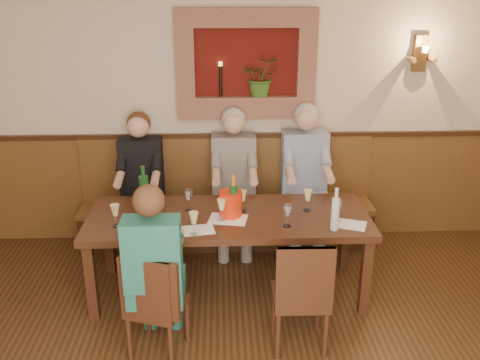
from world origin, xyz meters
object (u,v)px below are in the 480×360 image
object	(u,v)px
person_bench_right	(304,190)
person_chair_front	(156,284)
wine_bottle_green_b	(144,194)
chair_near_right	(299,314)
person_bench_left	(142,196)
chair_near_left	(157,323)
wine_bottle_green_a	(234,200)
bench	(227,214)
person_bench_mid	(234,193)
spittoon_bucket	(231,204)
dining_table	(229,223)
water_bottle	(335,213)

from	to	relation	value
person_bench_right	person_chair_front	world-z (taller)	person_bench_right
person_chair_front	wine_bottle_green_b	bearing A→B (deg)	101.32
chair_near_right	person_bench_left	world-z (taller)	person_bench_left
chair_near_right	person_bench_right	size ratio (longest dim) A/B	0.61
chair_near_left	wine_bottle_green_a	size ratio (longest dim) A/B	2.28
person_chair_front	wine_bottle_green_a	bearing A→B (deg)	51.64
bench	person_bench_mid	distance (m)	0.31
person_bench_left	person_chair_front	xyz separation A→B (m)	(0.31, -1.62, -0.02)
person_bench_mid	wine_bottle_green_a	xyz separation A→B (m)	(-0.03, -0.88, 0.30)
person_chair_front	chair_near_right	bearing A→B (deg)	0.60
person_bench_mid	person_bench_right	world-z (taller)	person_bench_right
bench	chair_near_left	distance (m)	1.84
spittoon_bucket	wine_bottle_green_b	bearing A→B (deg)	172.95
dining_table	person_bench_left	world-z (taller)	person_bench_left
chair_near_left	person_chair_front	distance (m)	0.32
person_bench_mid	person_bench_right	bearing A→B (deg)	-0.09
person_chair_front	spittoon_bucket	bearing A→B (deg)	53.81
person_bench_left	spittoon_bucket	size ratio (longest dim) A/B	6.44
wine_bottle_green_a	water_bottle	world-z (taller)	wine_bottle_green_a
bench	person_chair_front	xyz separation A→B (m)	(-0.54, -1.72, 0.24)
person_bench_left	person_bench_right	distance (m)	1.64
spittoon_bucket	dining_table	bearing A→B (deg)	141.37
chair_near_left	spittoon_bucket	world-z (taller)	spittoon_bucket
water_bottle	person_bench_right	bearing A→B (deg)	93.03
person_bench_left	water_bottle	xyz separation A→B (m)	(1.70, -1.15, 0.30)
wine_bottle_green_b	person_bench_left	bearing A→B (deg)	100.54
person_chair_front	person_bench_mid	bearing A→B (deg)	69.25
wine_bottle_green_a	water_bottle	size ratio (longest dim) A/B	1.06
bench	water_bottle	bearing A→B (deg)	-55.99
wine_bottle_green_b	chair_near_right	bearing A→B (deg)	-34.44
person_bench_left	wine_bottle_green_b	size ratio (longest dim) A/B	3.36
water_bottle	bench	bearing A→B (deg)	124.01
dining_table	person_chair_front	bearing A→B (deg)	-124.82
bench	chair_near_right	xyz separation A→B (m)	(0.52, -1.71, -0.06)
dining_table	person_chair_front	distance (m)	0.95
person_chair_front	water_bottle	bearing A→B (deg)	18.74
person_bench_mid	water_bottle	xyz separation A→B (m)	(0.77, -1.14, 0.29)
water_bottle	person_bench_mid	bearing A→B (deg)	124.08
wine_bottle_green_b	bench	bearing A→B (deg)	50.58
dining_table	chair_near_left	size ratio (longest dim) A/B	2.79
dining_table	chair_near_left	xyz separation A→B (m)	(-0.55, -0.81, -0.42)
chair_near_left	wine_bottle_green_b	distance (m)	1.13
person_bench_mid	wine_bottle_green_b	size ratio (longest dim) A/B	3.44
chair_near_right	wine_bottle_green_b	distance (m)	1.63
person_bench_left	wine_bottle_green_a	distance (m)	1.29
chair_near_left	water_bottle	world-z (taller)	water_bottle
spittoon_bucket	wine_bottle_green_b	xyz separation A→B (m)	(-0.73, 0.09, 0.07)
person_bench_right	spittoon_bucket	world-z (taller)	person_bench_right
person_chair_front	wine_bottle_green_b	distance (m)	0.94
spittoon_bucket	wine_bottle_green_a	bearing A→B (deg)	-47.07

